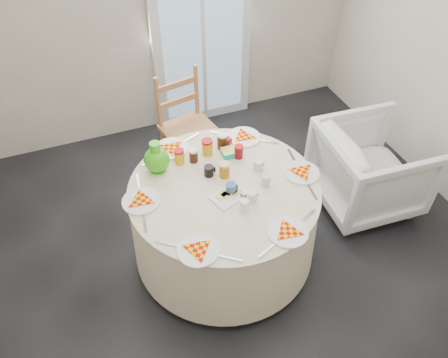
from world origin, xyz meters
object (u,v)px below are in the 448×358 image
object	(u,v)px
table	(224,220)
wooden_chair	(189,131)
armchair	(370,167)
green_pitcher	(156,154)

from	to	relation	value
table	wooden_chair	bearing A→B (deg)	86.38
armchair	green_pitcher	world-z (taller)	green_pitcher
table	green_pitcher	distance (m)	0.71
wooden_chair	green_pitcher	size ratio (longest dim) A/B	4.17
wooden_chair	green_pitcher	xyz separation A→B (m)	(-0.44, -0.68, 0.40)
armchair	green_pitcher	distance (m)	1.82
armchair	green_pitcher	bearing A→B (deg)	85.42
wooden_chair	armchair	distance (m)	1.59
table	armchair	distance (m)	1.36
table	armchair	bearing A→B (deg)	3.94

